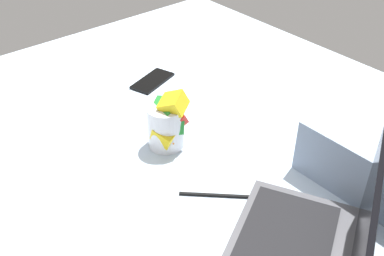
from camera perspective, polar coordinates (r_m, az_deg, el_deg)
bed_mattress at (r=118.66cm, az=-10.09°, el=-7.33°), size 180.00×140.00×18.00cm
laptop at (r=89.11cm, az=14.18°, el=-14.08°), size 39.88×35.58×23.00cm
snack_cup at (r=112.16cm, az=-3.08°, el=0.53°), size 10.37×9.78×15.20cm
cell_phone at (r=142.04cm, az=-4.87°, el=5.79°), size 15.43×10.87×0.80cm
charger_cable at (r=101.83cm, az=3.22°, el=-8.27°), size 12.65×12.23×0.60cm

